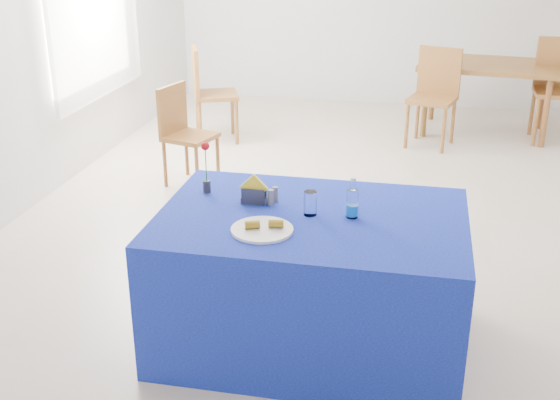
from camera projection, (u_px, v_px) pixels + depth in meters
The scene contains 15 objects.
floor at pixel (345, 208), 5.67m from camera, with size 7.00×7.00×0.00m, color beige.
plate at pixel (262, 230), 3.46m from camera, with size 0.31×0.31×0.01m, color white.
drinking_glass at pixel (310, 203), 3.62m from camera, with size 0.07×0.07×0.13m, color white.
salt_shaker at pixel (271, 197), 3.76m from camera, with size 0.03×0.03×0.09m, color slate.
pepper_shaker at pixel (275, 194), 3.80m from camera, with size 0.03×0.03×0.09m, color slate.
blue_table at pixel (311, 280), 3.78m from camera, with size 1.60×1.10×0.76m.
water_bottle at pixel (352, 204), 3.59m from camera, with size 0.06×0.06×0.21m.
napkin_holder at pixel (254, 195), 3.77m from camera, with size 0.15×0.06×0.17m.
rose_vase at pixel (206, 169), 3.89m from camera, with size 0.05×0.05×0.30m.
oak_table at pixel (489, 70), 7.39m from camera, with size 1.52×1.07×0.76m.
chair_bg_left at pixel (435, 90), 7.06m from camera, with size 0.53×0.53×0.97m.
chair_bg_right at pixel (558, 82), 7.19m from camera, with size 0.48×0.48×1.05m.
chair_win_a at pixel (182, 128), 6.04m from camera, with size 0.48×0.48×0.86m.
chair_win_b at pixel (207, 88), 7.16m from camera, with size 0.57×0.57×0.97m.
banana_pieces at pixel (264, 224), 3.45m from camera, with size 0.19×0.09×0.04m.
Camera 1 is at (0.53, -5.22, 2.22)m, focal length 45.00 mm.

